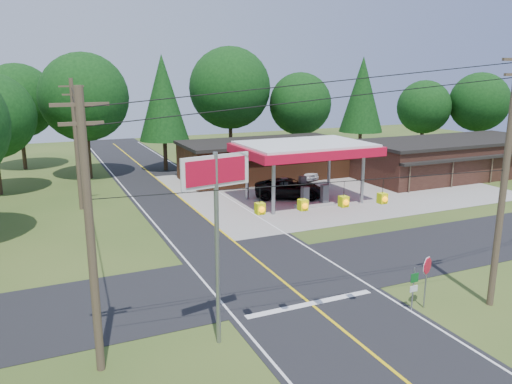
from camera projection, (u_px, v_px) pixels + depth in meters
name	position (u px, v px, depth m)	size (l,w,h in m)	color
ground	(276.00, 276.00, 26.14)	(120.00, 120.00, 0.00)	#324B1A
main_highway	(276.00, 276.00, 26.14)	(8.00, 120.00, 0.02)	black
cross_road	(276.00, 276.00, 26.14)	(70.00, 7.00, 0.02)	black
lane_center_yellow	(276.00, 275.00, 26.13)	(0.15, 110.00, 0.00)	yellow
gas_canopy	(305.00, 150.00, 40.26)	(10.60, 7.40, 4.88)	gray
convenience_store	(263.00, 159.00, 50.06)	(16.40, 7.55, 3.80)	#512B17
strip_building	(451.00, 158.00, 51.02)	(20.40, 8.75, 3.80)	black
utility_pole_near_right	(505.00, 178.00, 21.53)	(1.80, 0.30, 11.50)	#473828
utility_pole_near_left	(90.00, 231.00, 16.70)	(1.80, 0.30, 10.00)	#473828
utility_pole_far_left	(76.00, 143.00, 37.70)	(1.80, 0.30, 10.00)	#473828
utility_pole_north	(77.00, 126.00, 53.48)	(0.30, 0.30, 9.50)	#473828
overhead_beacons	(324.00, 185.00, 18.97)	(17.04, 2.04, 1.03)	black
treeline_backdrop	(169.00, 105.00, 46.01)	(70.27, 51.59, 13.30)	#332316
suv_car	(290.00, 189.00, 42.20)	(5.93, 5.93, 1.65)	black
sedan_car	(300.00, 172.00, 49.81)	(4.16, 4.16, 1.42)	white
big_stop_sign	(216.00, 202.00, 18.37)	(2.78, 0.62, 7.59)	gray
octagonal_stop_sign	(427.00, 270.00, 22.17)	(0.79, 0.40, 2.46)	gray
route_sign_post	(414.00, 285.00, 22.03)	(0.42, 0.09, 2.06)	gray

